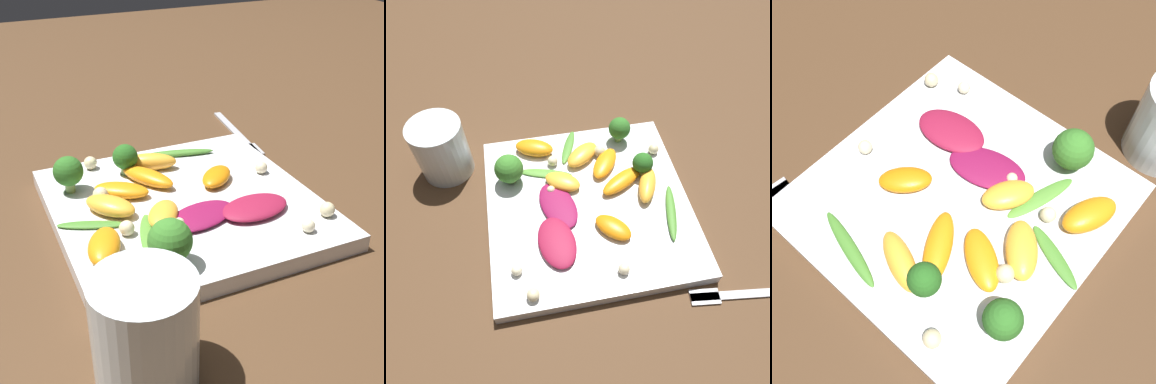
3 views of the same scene
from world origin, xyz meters
TOP-DOWN VIEW (x-y plane):
  - ground_plane at (0.00, 0.00)m, footprint 2.40×2.40m
  - plate at (0.00, 0.00)m, footprint 0.30×0.30m
  - radicchio_leaf_0 at (-0.05, -0.00)m, footprint 0.07×0.10m
  - radicchio_leaf_1 at (-0.06, -0.06)m, footprint 0.06×0.09m
  - orange_segment_0 at (0.06, 0.02)m, footprint 0.08×0.06m
  - orange_segment_1 at (0.09, 0.01)m, footprint 0.05×0.07m
  - orange_segment_2 at (0.02, -0.05)m, footprint 0.06×0.06m
  - orange_segment_3 at (-0.03, 0.04)m, footprint 0.06×0.06m
  - orange_segment_4 at (-0.07, 0.11)m, footprint 0.07×0.05m
  - orange_segment_5 at (0.04, 0.06)m, footprint 0.06×0.07m
  - orange_segment_6 at (0.01, 0.09)m, footprint 0.07×0.06m
  - broccoli_floret_0 at (-0.11, 0.06)m, footprint 0.04×0.04m
  - broccoli_floret_1 at (0.09, 0.04)m, footprint 0.03×0.03m
  - broccoli_floret_2 at (0.08, 0.12)m, footprint 0.04×0.04m
  - arugula_sprig_0 at (0.11, -0.04)m, footprint 0.04×0.10m
  - arugula_sprig_1 at (-0.01, 0.11)m, footprint 0.04×0.07m
  - arugula_sprig_2 at (-0.05, 0.06)m, footprint 0.08×0.04m
  - macadamia_nut_0 at (-0.10, -0.13)m, footprint 0.02×0.02m
  - macadamia_nut_1 at (-0.05, 0.03)m, footprint 0.01×0.01m
  - macadamia_nut_2 at (0.04, 0.09)m, footprint 0.02×0.02m
  - macadamia_nut_3 at (-0.11, -0.09)m, footprint 0.01×0.01m
  - macadamia_nut_4 at (0.02, -0.12)m, footprint 0.02×0.02m
  - macadamia_nut_5 at (-0.04, 0.08)m, footprint 0.02×0.02m
  - macadamia_nut_6 at (0.12, 0.08)m, footprint 0.02×0.02m

SIDE VIEW (x-z plane):
  - ground_plane at x=0.00m, z-range 0.00..0.00m
  - plate at x=0.00m, z-range 0.00..0.02m
  - arugula_sprig_2 at x=-0.05m, z-range 0.02..0.02m
  - arugula_sprig_1 at x=-0.01m, z-range 0.02..0.03m
  - arugula_sprig_0 at x=0.11m, z-range 0.02..0.03m
  - radicchio_leaf_0 at x=-0.05m, z-range 0.02..0.03m
  - macadamia_nut_1 at x=-0.05m, z-range 0.02..0.03m
  - radicchio_leaf_1 at x=-0.06m, z-range 0.02..0.03m
  - macadamia_nut_3 at x=-0.11m, z-range 0.02..0.03m
  - macadamia_nut_4 at x=0.02m, z-range 0.02..0.04m
  - orange_segment_5 at x=0.04m, z-range 0.02..0.04m
  - orange_segment_2 at x=0.02m, z-range 0.02..0.04m
  - macadamia_nut_5 at x=-0.04m, z-range 0.02..0.04m
  - macadamia_nut_0 at x=-0.10m, z-range 0.02..0.04m
  - macadamia_nut_6 at x=0.12m, z-range 0.02..0.04m
  - orange_segment_0 at x=0.06m, z-range 0.02..0.04m
  - orange_segment_3 at x=-0.03m, z-range 0.02..0.04m
  - macadamia_nut_2 at x=0.04m, z-range 0.02..0.04m
  - orange_segment_6 at x=0.01m, z-range 0.02..0.04m
  - orange_segment_4 at x=-0.07m, z-range 0.02..0.04m
  - orange_segment_1 at x=0.09m, z-range 0.02..0.04m
  - broccoli_floret_1 at x=0.09m, z-range 0.02..0.06m
  - broccoli_floret_2 at x=0.08m, z-range 0.02..0.07m
  - broccoli_floret_0 at x=-0.11m, z-range 0.02..0.07m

